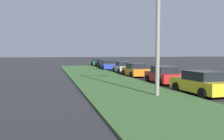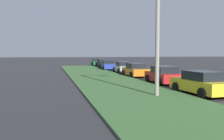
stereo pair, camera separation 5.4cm
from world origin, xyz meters
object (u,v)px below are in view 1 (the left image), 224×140
parked_car_green (97,62)px  streetlight (164,21)px  parked_car_orange (135,70)px  parked_car_black (102,63)px  parked_car_silver (123,67)px  parked_car_yellow (201,83)px  parked_car_red (163,75)px  parked_car_blue (107,65)px

parked_car_green → streetlight: bearing=178.7°
parked_car_orange → parked_car_black: bearing=-0.2°
parked_car_silver → parked_car_green: 18.36m
parked_car_yellow → streetlight: 4.57m
parked_car_black → parked_car_red: bearing=178.3°
parked_car_orange → parked_car_blue: 11.66m
parked_car_orange → streetlight: (-12.41, 2.66, 3.67)m
parked_car_yellow → streetlight: (-0.33, 2.70, 3.67)m
parked_car_yellow → parked_car_blue: bearing=-2.3°
parked_car_silver → parked_car_green: (18.36, 0.04, 0.00)m
parked_car_blue → streetlight: streetlight is taller
parked_car_silver → parked_car_blue: 6.41m
parked_car_red → parked_car_orange: (6.33, 0.28, 0.00)m
parked_car_orange → parked_car_black: same height
parked_car_yellow → parked_car_red: (5.75, -0.24, 0.00)m
parked_car_red → parked_car_orange: size_ratio=1.01×
parked_car_yellow → parked_car_black: size_ratio=1.01×
parked_car_green → streetlight: size_ratio=0.59×
parked_car_red → parked_car_blue: same height
parked_car_yellow → parked_car_green: (35.70, -0.11, 0.00)m
parked_car_silver → streetlight: (-17.68, 2.85, 3.67)m
parked_car_black → streetlight: size_ratio=0.58×
parked_car_silver → parked_car_green: same height
parked_car_red → parked_car_orange: 6.33m
parked_car_orange → parked_car_green: bearing=-0.0°
parked_car_black → streetlight: 30.86m
parked_car_blue → streetlight: size_ratio=0.58×
parked_car_blue → parked_car_black: bearing=-2.8°
parked_car_red → streetlight: bearing=156.1°
streetlight → parked_car_silver: bearing=-9.2°
parked_car_silver → parked_car_blue: same height
parked_car_green → streetlight: streetlight is taller
parked_car_yellow → parked_car_silver: 17.35m
parked_car_black → parked_car_green: same height
parked_car_orange → parked_car_silver: same height
parked_car_orange → parked_car_green: size_ratio=0.98×
parked_car_orange → parked_car_red: bearing=-177.1°
parked_car_green → parked_car_black: bearing=-176.5°
parked_car_yellow → parked_car_orange: (12.08, 0.04, 0.00)m
parked_car_red → parked_car_silver: (11.60, 0.09, 0.00)m
parked_car_blue → parked_car_green: bearing=-0.3°
parked_car_red → parked_car_orange: same height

